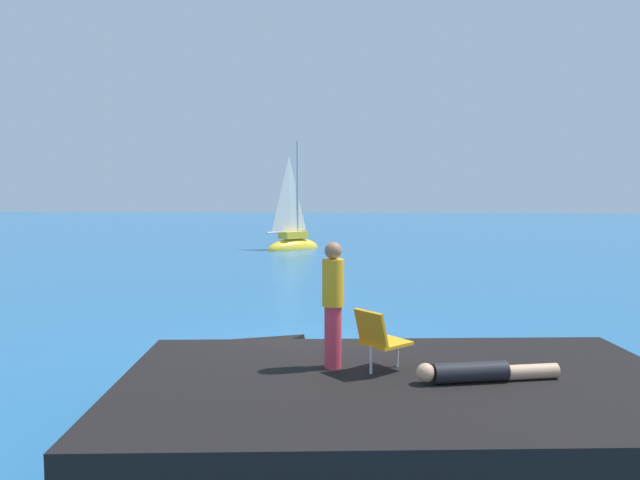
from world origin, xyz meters
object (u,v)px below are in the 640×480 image
(person_standing, at_px, (333,301))
(beach_chair, at_px, (379,337))
(sailboat_near, at_px, (293,243))
(person_sunbather, at_px, (481,372))

(person_standing, distance_m, beach_chair, 0.74)
(sailboat_near, distance_m, person_sunbather, 24.12)
(sailboat_near, height_order, beach_chair, sailboat_near)
(person_sunbather, bearing_deg, sailboat_near, 89.53)
(sailboat_near, distance_m, person_standing, 23.41)
(sailboat_near, bearing_deg, person_standing, -127.48)
(sailboat_near, relative_size, beach_chair, 7.89)
(person_standing, xyz_separation_m, beach_chair, (0.59, -0.12, -0.42))
(person_sunbather, relative_size, beach_chair, 2.17)
(person_standing, height_order, beach_chair, person_standing)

